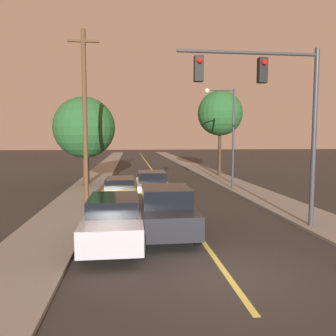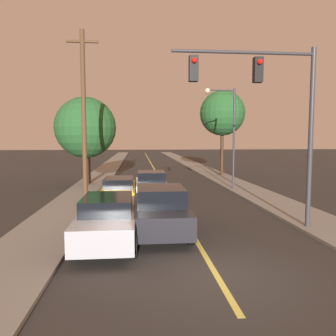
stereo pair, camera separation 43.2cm
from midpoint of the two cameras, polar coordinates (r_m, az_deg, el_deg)
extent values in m
plane|color=#2D2B28|center=(8.85, 9.92, -18.02)|extent=(200.00, 200.00, 0.00)
cube|color=#2D2B28|center=(44.04, -2.55, 0.55)|extent=(8.24, 80.00, 0.01)
cube|color=#D1C14C|center=(44.04, -2.55, 0.56)|extent=(0.16, 76.00, 0.00)
cube|color=gray|center=(44.09, -9.54, 0.56)|extent=(2.50, 80.00, 0.12)
cube|color=gray|center=(44.63, 4.36, 0.67)|extent=(2.50, 80.00, 0.12)
cube|color=black|center=(12.17, -0.35, -7.94)|extent=(1.90, 4.66, 0.77)
cube|color=black|center=(11.85, -0.27, -4.84)|extent=(1.68, 2.10, 0.63)
cylinder|color=black|center=(13.62, -4.72, -8.21)|extent=(0.22, 0.67, 0.67)
cylinder|color=black|center=(13.76, 2.91, -8.07)|extent=(0.22, 0.67, 0.67)
cylinder|color=black|center=(10.82, -4.53, -11.72)|extent=(0.22, 0.67, 0.67)
cylinder|color=black|center=(11.00, 5.13, -11.45)|extent=(0.22, 0.67, 0.67)
cube|color=white|center=(19.76, -2.33, -3.14)|extent=(1.81, 4.37, 0.57)
cube|color=black|center=(19.51, -2.31, -1.51)|extent=(1.59, 1.97, 0.61)
cylinder|color=black|center=(21.11, -4.86, -3.41)|extent=(0.22, 0.71, 0.71)
cylinder|color=black|center=(21.20, -0.21, -3.36)|extent=(0.22, 0.71, 0.71)
cylinder|color=black|center=(18.44, -4.78, -4.65)|extent=(0.22, 0.71, 0.71)
cylinder|color=black|center=(18.53, 0.56, -4.58)|extent=(0.22, 0.71, 0.71)
cube|color=#A5A8B2|center=(11.27, -9.27, -9.08)|extent=(1.79, 5.05, 0.75)
cube|color=black|center=(10.94, -9.38, -6.18)|extent=(1.57, 2.27, 0.50)
cylinder|color=black|center=(12.95, -12.58, -8.97)|extent=(0.22, 0.69, 0.69)
cylinder|color=black|center=(12.85, -4.95, -8.98)|extent=(0.22, 0.69, 0.69)
cylinder|color=black|center=(9.98, -14.86, -13.29)|extent=(0.22, 0.69, 0.69)
cylinder|color=black|center=(9.85, -4.78, -13.39)|extent=(0.22, 0.69, 0.69)
cube|color=gold|center=(17.94, -7.82, -4.02)|extent=(1.71, 4.96, 0.59)
cube|color=black|center=(17.67, -7.87, -2.43)|extent=(1.51, 2.23, 0.47)
cylinder|color=black|center=(19.55, -10.02, -4.18)|extent=(0.22, 0.69, 0.69)
cylinder|color=black|center=(19.49, -5.23, -4.15)|extent=(0.22, 0.69, 0.69)
cylinder|color=black|center=(16.54, -10.87, -5.88)|extent=(0.22, 0.69, 0.69)
cylinder|color=black|center=(16.46, -5.18, -5.86)|extent=(0.22, 0.69, 0.69)
cylinder|color=#333338|center=(13.54, 24.42, 4.66)|extent=(0.18, 0.18, 6.70)
cylinder|color=#333338|center=(12.83, 14.12, 18.95)|extent=(5.27, 0.12, 0.12)
cube|color=black|center=(12.88, 16.35, 16.06)|extent=(0.32, 0.28, 0.90)
sphere|color=red|center=(12.76, 16.70, 17.29)|extent=(0.20, 0.20, 0.20)
cube|color=black|center=(12.23, 5.52, 16.84)|extent=(0.32, 0.28, 0.90)
sphere|color=red|center=(12.11, 5.70, 18.16)|extent=(0.20, 0.20, 0.20)
cylinder|color=#333338|center=(22.42, 11.93, 4.96)|extent=(0.14, 0.14, 6.69)
cylinder|color=#333338|center=(22.40, 9.80, 13.20)|extent=(1.82, 0.09, 0.09)
sphere|color=beige|center=(22.17, 7.46, 13.19)|extent=(0.36, 0.36, 0.36)
cylinder|color=#513823|center=(17.69, -13.76, 8.51)|extent=(0.24, 0.24, 8.90)
cube|color=#513823|center=(18.34, -14.03, 20.61)|extent=(1.60, 0.12, 0.12)
cylinder|color=#3D2B1C|center=(24.60, -13.55, 0.20)|extent=(0.35, 0.35, 2.64)
sphere|color=#235628|center=(24.53, -13.68, 6.86)|extent=(4.40, 4.40, 4.40)
cylinder|color=#4C3823|center=(25.52, -13.32, 2.21)|extent=(0.38, 0.38, 4.27)
sphere|color=#235628|center=(25.56, -13.46, 9.00)|extent=(2.54, 2.54, 2.54)
cylinder|color=#3D2B1C|center=(30.93, 9.75, 2.76)|extent=(0.31, 0.31, 4.28)
sphere|color=#235628|center=(31.00, 9.85, 9.41)|extent=(4.15, 4.15, 4.15)
camera|label=1|loc=(0.22, -89.41, 0.05)|focal=35.00mm
camera|label=2|loc=(0.22, 90.59, -0.05)|focal=35.00mm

